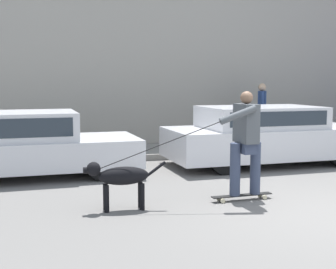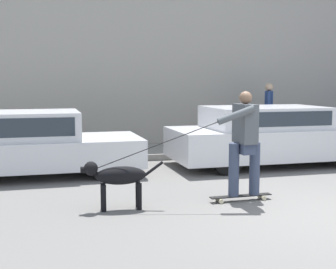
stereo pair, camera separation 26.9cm
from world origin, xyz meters
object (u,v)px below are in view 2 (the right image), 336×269
parked_car_1 (270,136)px  pedestrian_with_bag (268,111)px  dog (117,177)px  parked_car_0 (30,145)px  skateboarder (244,139)px

parked_car_1 → pedestrian_with_bag: size_ratio=2.73×
dog → parked_car_0: bearing=-63.3°
dog → skateboarder: size_ratio=0.43×
parked_car_0 → dog: size_ratio=3.53×
parked_car_1 → parked_car_0: bearing=178.7°
parked_car_0 → pedestrian_with_bag: pedestrian_with_bag is taller
parked_car_1 → pedestrian_with_bag: pedestrian_with_bag is taller
pedestrian_with_bag → parked_car_1: bearing=-89.5°
parked_car_1 → skateboarder: size_ratio=1.61×
parked_car_0 → parked_car_1: parked_car_1 is taller
parked_car_1 → pedestrian_with_bag: 2.15m
parked_car_0 → parked_car_1: size_ratio=0.94×
parked_car_0 → dog: 3.10m
parked_car_0 → parked_car_1: bearing=-1.4°
parked_car_0 → dog: bearing=-66.6°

